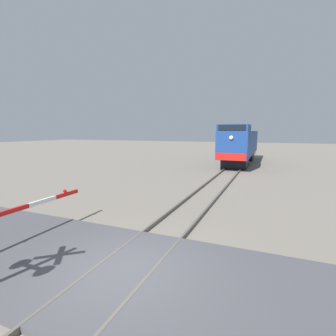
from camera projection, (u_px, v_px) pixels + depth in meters
name	position (u px, v px, depth m)	size (l,w,h in m)	color
ground_plane	(123.00, 274.00, 6.40)	(160.00, 160.00, 0.00)	slate
rail_track_left	(100.00, 266.00, 6.66)	(0.08, 80.00, 0.15)	#59544C
rail_track_right	(148.00, 278.00, 6.11)	(0.08, 80.00, 0.15)	#59544C
road_surface	(123.00, 272.00, 6.39)	(36.00, 4.67, 0.14)	#47474C
locomotive	(240.00, 144.00, 28.02)	(2.76, 14.24, 4.23)	black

